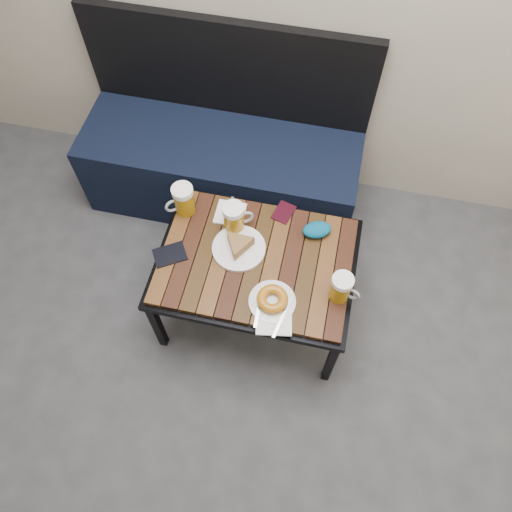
% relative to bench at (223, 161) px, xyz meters
% --- Properties ---
extents(room_shell, '(4.00, 4.00, 4.00)m').
position_rel_bench_xyz_m(room_shell, '(0.20, -1.26, 1.48)').
color(room_shell, gray).
rests_on(room_shell, ground).
extents(bench, '(1.40, 0.50, 0.95)m').
position_rel_bench_xyz_m(bench, '(0.00, 0.00, 0.00)').
color(bench, black).
rests_on(bench, ground).
extents(cafe_table, '(0.84, 0.62, 0.47)m').
position_rel_bench_xyz_m(cafe_table, '(0.32, -0.65, 0.16)').
color(cafe_table, black).
rests_on(cafe_table, ground).
extents(beer_mug_left, '(0.14, 0.12, 0.15)m').
position_rel_bench_xyz_m(beer_mug_left, '(-0.04, -0.47, 0.27)').
color(beer_mug_left, '#A1700D').
rests_on(beer_mug_left, cafe_table).
extents(beer_mug_centre, '(0.14, 0.12, 0.15)m').
position_rel_bench_xyz_m(beer_mug_centre, '(0.20, -0.52, 0.27)').
color(beer_mug_centre, '#A1700D').
rests_on(beer_mug_centre, cafe_table).
extents(beer_mug_right, '(0.13, 0.10, 0.14)m').
position_rel_bench_xyz_m(beer_mug_right, '(0.69, -0.74, 0.27)').
color(beer_mug_right, '#A1700D').
rests_on(beer_mug_right, cafe_table).
extents(plate_pie, '(0.23, 0.23, 0.06)m').
position_rel_bench_xyz_m(plate_pie, '(0.24, -0.62, 0.22)').
color(plate_pie, white).
rests_on(plate_pie, cafe_table).
extents(plate_bagel, '(0.19, 0.25, 0.05)m').
position_rel_bench_xyz_m(plate_bagel, '(0.43, -0.83, 0.22)').
color(plate_bagel, white).
rests_on(plate_bagel, cafe_table).
extents(napkin_left, '(0.13, 0.17, 0.01)m').
position_rel_bench_xyz_m(napkin_left, '(0.16, -0.45, 0.20)').
color(napkin_left, white).
rests_on(napkin_left, cafe_table).
extents(napkin_right, '(0.16, 0.14, 0.01)m').
position_rel_bench_xyz_m(napkin_right, '(0.45, -0.91, 0.20)').
color(napkin_right, white).
rests_on(napkin_right, cafe_table).
extents(passport_navy, '(0.16, 0.15, 0.01)m').
position_rel_bench_xyz_m(passport_navy, '(-0.04, -0.71, 0.20)').
color(passport_navy, black).
rests_on(passport_navy, cafe_table).
extents(passport_burgundy, '(0.10, 0.13, 0.01)m').
position_rel_bench_xyz_m(passport_burgundy, '(0.39, -0.39, 0.20)').
color(passport_burgundy, black).
rests_on(passport_burgundy, cafe_table).
extents(knit_pouch, '(0.15, 0.12, 0.05)m').
position_rel_bench_xyz_m(knit_pouch, '(0.55, -0.47, 0.23)').
color(knit_pouch, navy).
rests_on(knit_pouch, cafe_table).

